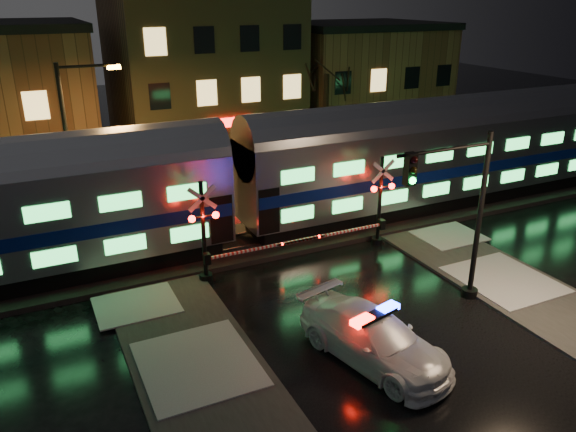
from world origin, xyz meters
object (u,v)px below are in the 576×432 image
(crossing_signal_right, at_px, (374,211))
(police_car, at_px, (374,338))
(streetlight, at_px, (74,142))
(crossing_signal_left, at_px, (213,241))
(traffic_light, at_px, (459,218))

(crossing_signal_right, bearing_deg, police_car, -123.51)
(streetlight, bearing_deg, crossing_signal_left, -58.08)
(crossing_signal_right, relative_size, traffic_light, 0.92)
(crossing_signal_right, bearing_deg, crossing_signal_left, 179.99)
(crossing_signal_left, bearing_deg, traffic_light, -36.83)
(police_car, relative_size, traffic_light, 0.90)
(crossing_signal_right, height_order, crossing_signal_left, crossing_signal_left)
(police_car, bearing_deg, crossing_signal_right, 42.52)
(crossing_signal_right, relative_size, streetlight, 0.73)
(traffic_light, bearing_deg, crossing_signal_right, 88.11)
(crossing_signal_left, bearing_deg, streetlight, 121.92)
(police_car, height_order, traffic_light, traffic_light)
(crossing_signal_left, bearing_deg, police_car, -68.87)
(streetlight, bearing_deg, crossing_signal_right, -29.40)
(police_car, xyz_separation_m, traffic_light, (4.65, 1.74, 2.68))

